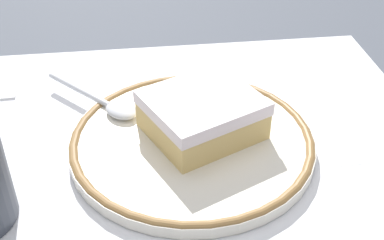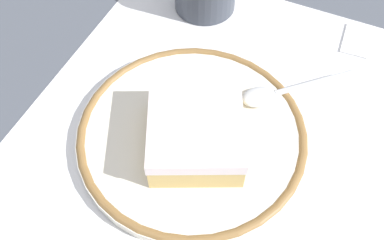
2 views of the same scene
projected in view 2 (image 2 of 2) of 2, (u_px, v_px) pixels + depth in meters
ground_plane at (209, 145)px, 0.42m from camera, size 2.40×2.40×0.00m
placemat at (209, 144)px, 0.42m from camera, size 0.47×0.38×0.00m
plate at (192, 134)px, 0.42m from camera, size 0.22×0.22×0.01m
cake_slice at (196, 132)px, 0.39m from camera, size 0.12×0.12×0.04m
spoon at (276, 93)px, 0.44m from camera, size 0.10×0.10×0.01m
sugar_packet at (357, 39)px, 0.50m from camera, size 0.05×0.03×0.01m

